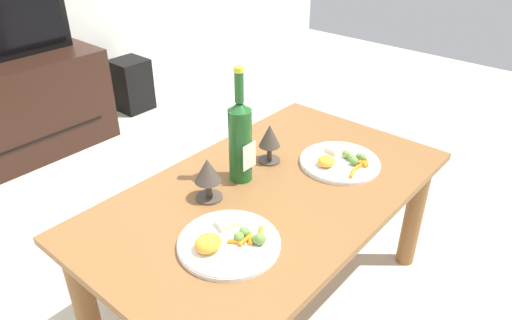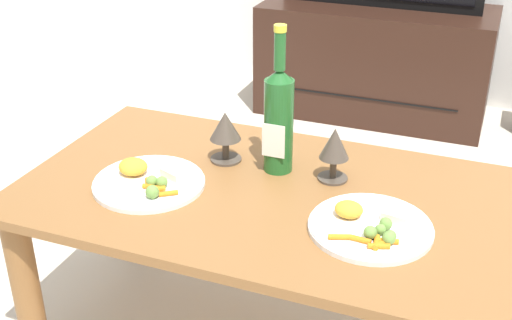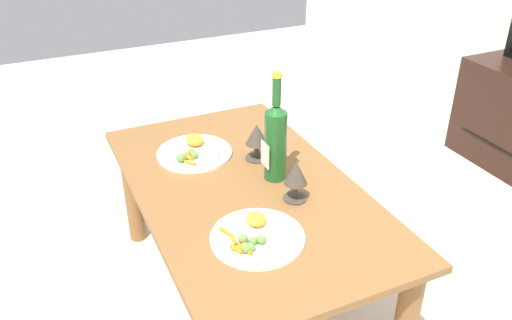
{
  "view_description": "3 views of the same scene",
  "coord_description": "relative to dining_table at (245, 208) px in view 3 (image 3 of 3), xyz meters",
  "views": [
    {
      "loc": [
        -0.96,
        -0.76,
        1.33
      ],
      "look_at": [
        0.01,
        0.07,
        0.58
      ],
      "focal_mm": 32.99,
      "sensor_mm": 36.0,
      "label": 1
    },
    {
      "loc": [
        0.49,
        -1.32,
        1.3
      ],
      "look_at": [
        -0.04,
        0.03,
        0.56
      ],
      "focal_mm": 46.45,
      "sensor_mm": 36.0,
      "label": 2
    },
    {
      "loc": [
        1.38,
        -0.6,
        1.46
      ],
      "look_at": [
        -0.0,
        0.04,
        0.59
      ],
      "focal_mm": 37.51,
      "sensor_mm": 36.0,
      "label": 3
    }
  ],
  "objects": [
    {
      "name": "ground_plane",
      "position": [
        0.0,
        0.0,
        -0.41
      ],
      "size": [
        6.4,
        6.4,
        0.0
      ],
      "primitive_type": "plane",
      "color": "beige"
    },
    {
      "name": "dining_table",
      "position": [
        0.0,
        0.0,
        0.0
      ],
      "size": [
        1.2,
        0.7,
        0.5
      ],
      "color": "brown",
      "rests_on": "ground_plane"
    },
    {
      "name": "wine_bottle",
      "position": [
        -0.01,
        0.12,
        0.24
      ],
      "size": [
        0.07,
        0.08,
        0.38
      ],
      "color": "#1E5923",
      "rests_on": "dining_table"
    },
    {
      "name": "goblet_left",
      "position": [
        -0.16,
        0.11,
        0.18
      ],
      "size": [
        0.08,
        0.08,
        0.14
      ],
      "color": "#473D33",
      "rests_on": "dining_table"
    },
    {
      "name": "goblet_right",
      "position": [
        0.14,
        0.11,
        0.18
      ],
      "size": [
        0.08,
        0.08,
        0.14
      ],
      "color": "#473D33",
      "rests_on": "dining_table"
    },
    {
      "name": "dinner_plate_left",
      "position": [
        -0.28,
        -0.08,
        0.1
      ],
      "size": [
        0.28,
        0.28,
        0.05
      ],
      "color": "white",
      "rests_on": "dining_table"
    },
    {
      "name": "dinner_plate_right",
      "position": [
        0.28,
        -0.08,
        0.1
      ],
      "size": [
        0.27,
        0.27,
        0.05
      ],
      "color": "white",
      "rests_on": "dining_table"
    }
  ]
}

